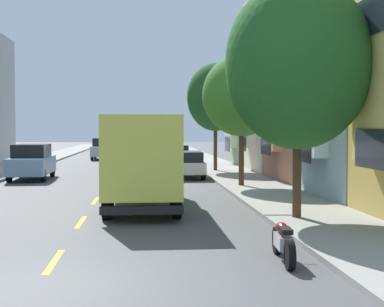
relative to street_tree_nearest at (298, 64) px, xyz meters
name	(u,v)px	position (x,y,z in m)	size (l,w,h in m)	color
ground_plane	(117,168)	(-6.40, 23.44, -4.68)	(160.00, 160.00, 0.00)	#4C4C4F
sidewalk_left	(7,170)	(-13.50, 21.44, -4.61)	(3.20, 120.00, 0.14)	#99968E
sidewalk_right	(221,169)	(0.70, 21.44, -4.61)	(3.20, 120.00, 0.14)	#99968E
lane_centerline_dashes	(113,175)	(-6.40, 17.94, -4.68)	(0.14, 47.20, 0.01)	yellow
townhouse_third_terracotta	(380,76)	(7.76, 12.28, 0.82)	(11.74, 6.57, 11.41)	#B27560
townhouse_fourth_cream	(343,88)	(8.20, 19.05, 0.71)	(12.61, 6.57, 11.19)	beige
townhouse_fifth_sage	(312,105)	(8.27, 25.83, -0.13)	(12.76, 6.57, 9.52)	#99AD8E
street_tree_nearest	(298,64)	(0.00, 0.00, 0.00)	(4.30, 4.30, 7.09)	#47331E
street_tree_second	(242,96)	(0.00, 9.61, -0.38)	(3.67, 3.67, 6.08)	#47331E
street_tree_third	(215,97)	(0.00, 19.22, 0.09)	(3.62, 3.62, 6.80)	#47331E
delivery_box_truck	(142,155)	(-4.60, 3.57, -2.85)	(2.41, 8.20, 3.17)	#D8D84C
parked_wagon_white	(187,164)	(-2.11, 15.43, -3.88)	(1.87, 4.72, 1.50)	silver
parked_suv_sky	(32,161)	(-10.63, 15.02, -3.70)	(2.03, 4.83, 1.93)	#7A9EC6
parked_pickup_charcoal	(167,148)	(-2.14, 41.73, -3.86)	(2.10, 5.34, 1.73)	#333338
parked_suv_champagne	(172,148)	(-1.94, 35.82, -3.70)	(1.96, 4.81, 1.93)	tan
parked_hatchback_burgundy	(178,155)	(-1.90, 27.67, -3.93)	(1.79, 4.02, 1.50)	maroon
moving_silver_sedan	(103,149)	(-8.20, 35.30, -3.70)	(1.95, 4.80, 1.93)	#B2B5BA
parked_motorcycle	(283,242)	(-1.65, -4.96, -4.27)	(0.62, 2.05, 0.90)	black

